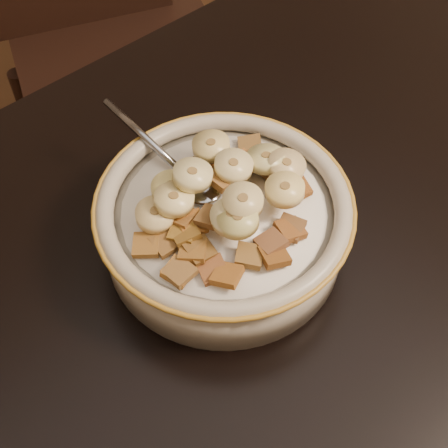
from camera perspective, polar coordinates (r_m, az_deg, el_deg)
chair at (r=1.22m, az=-9.07°, el=15.14°), size 0.51×0.51×0.90m
cereal_bowl at (r=0.52m, az=0.00°, el=-0.39°), size 0.20×0.20×0.05m
milk at (r=0.50m, az=0.00°, el=1.23°), size 0.17×0.17×0.00m
spoon at (r=0.51m, az=-2.54°, el=3.54°), size 0.04×0.05×0.01m
cereal_square_0 at (r=0.46m, az=-1.02°, el=-4.21°), size 0.03×0.03×0.01m
cereal_square_1 at (r=0.47m, az=2.31°, el=-2.91°), size 0.03×0.03×0.01m
cereal_square_2 at (r=0.49m, az=-5.84°, el=1.22°), size 0.03×0.03×0.01m
cereal_square_3 at (r=0.47m, az=4.32°, el=-1.70°), size 0.02×0.02×0.01m
cereal_square_4 at (r=0.48m, az=6.08°, el=-0.36°), size 0.03×0.03×0.01m
cereal_square_5 at (r=0.47m, az=-3.75°, el=-0.67°), size 0.03×0.03×0.01m
cereal_square_6 at (r=0.47m, az=4.62°, el=-2.92°), size 0.03×0.03×0.01m
cereal_square_7 at (r=0.54m, az=-0.70°, el=6.61°), size 0.03×0.03×0.01m
cereal_square_8 at (r=0.52m, az=2.03°, el=5.54°), size 0.02×0.02×0.01m
cereal_square_9 at (r=0.51m, az=0.70°, el=4.69°), size 0.03×0.03×0.01m
cereal_square_10 at (r=0.49m, az=-0.24°, el=4.11°), size 0.02×0.02×0.01m
cereal_square_11 at (r=0.47m, az=-3.56°, el=-0.80°), size 0.03×0.03×0.01m
cereal_square_12 at (r=0.51m, az=6.14°, el=3.06°), size 0.03×0.03×0.01m
cereal_square_13 at (r=0.53m, az=3.83°, el=5.39°), size 0.02×0.02×0.01m
cereal_square_14 at (r=0.52m, az=1.92°, el=5.58°), size 0.02×0.02×0.01m
cereal_square_15 at (r=0.48m, az=-3.84°, el=0.65°), size 0.03×0.03×0.01m
cereal_square_16 at (r=0.47m, az=-2.23°, el=-2.46°), size 0.02×0.02×0.01m
cereal_square_17 at (r=0.48m, az=-7.13°, el=-1.91°), size 0.03×0.03×0.01m
cereal_square_18 at (r=0.47m, az=-1.17°, el=0.65°), size 0.03×0.03×0.01m
cereal_square_19 at (r=0.51m, az=6.62°, el=3.30°), size 0.02×0.02×0.01m
cereal_square_20 at (r=0.54m, az=2.39°, el=7.22°), size 0.03×0.03×0.01m
cereal_square_21 at (r=0.48m, az=-2.94°, el=-0.03°), size 0.02×0.03×0.01m
cereal_square_22 at (r=0.46m, az=0.27°, el=-4.70°), size 0.03×0.03×0.01m
cereal_square_23 at (r=0.53m, az=-1.30°, el=6.02°), size 0.02×0.02×0.01m
cereal_square_24 at (r=0.51m, az=6.24°, el=2.90°), size 0.02×0.02×0.01m
cereal_square_25 at (r=0.48m, az=6.08°, el=-0.53°), size 0.03×0.02×0.01m
cereal_square_26 at (r=0.46m, az=-4.19°, el=-4.36°), size 0.03×0.03×0.01m
cereal_square_27 at (r=0.48m, az=-5.33°, el=-1.66°), size 0.02×0.02×0.01m
cereal_square_28 at (r=0.47m, az=-2.87°, el=-2.51°), size 0.03×0.03×0.01m
cereal_square_29 at (r=0.53m, az=-1.29°, el=6.57°), size 0.03×0.03×0.01m
cereal_square_30 at (r=0.46m, az=-4.11°, el=-4.38°), size 0.02×0.02×0.01m
banana_slice_0 at (r=0.49m, az=-4.88°, el=3.21°), size 0.04×0.04×0.01m
banana_slice_1 at (r=0.51m, az=3.85°, el=5.96°), size 0.04×0.04×0.02m
banana_slice_2 at (r=0.51m, az=-1.19°, el=7.13°), size 0.04×0.04×0.01m
banana_slice_3 at (r=0.46m, az=0.63°, el=0.66°), size 0.04×0.04×0.01m
banana_slice_4 at (r=0.46m, az=1.29°, el=0.36°), size 0.04×0.04×0.02m
banana_slice_5 at (r=0.50m, az=5.72°, el=5.30°), size 0.03×0.03×0.02m
banana_slice_6 at (r=0.48m, az=-6.28°, el=0.87°), size 0.04×0.04×0.01m
banana_slice_7 at (r=0.47m, az=1.74°, el=2.06°), size 0.04×0.04×0.01m
banana_slice_8 at (r=0.48m, az=5.58°, el=3.13°), size 0.04×0.04×0.01m
banana_slice_9 at (r=0.49m, az=0.87°, el=5.30°), size 0.04×0.04×0.01m
banana_slice_10 at (r=0.48m, az=-4.59°, el=2.25°), size 0.04×0.04×0.01m
banana_slice_11 at (r=0.48m, az=-2.89°, el=4.49°), size 0.03×0.03×0.01m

